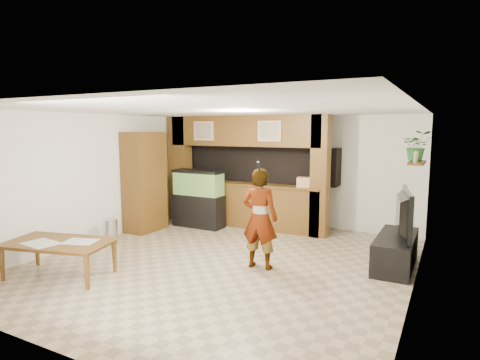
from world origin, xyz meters
The scene contains 21 objects.
floor centered at (0.00, 0.00, 0.00)m, with size 6.50×6.50×0.00m, color tan.
ceiling centered at (0.00, 0.00, 2.60)m, with size 6.50×6.50×0.00m, color white.
wall_back centered at (0.00, 3.25, 1.30)m, with size 6.00×6.00×0.00m, color white.
wall_left centered at (-3.00, 0.00, 1.30)m, with size 6.50×6.50×0.00m, color white.
wall_right centered at (3.00, 0.00, 1.30)m, with size 6.50×6.50×0.00m, color white.
partition centered at (-0.95, 2.64, 1.31)m, with size 4.20×0.99×2.60m.
wall_clock centered at (-2.97, 1.00, 1.90)m, with size 0.05×0.25×0.25m.
wall_shelf centered at (2.85, 1.95, 1.70)m, with size 0.25×0.90×0.04m, color brown.
pantry_cabinet centered at (-2.70, 1.10, 1.12)m, with size 0.56×0.91×2.23m, color brown.
trash_can centered at (-2.56, -0.10, 0.26)m, with size 0.28×0.28×0.51m, color #B2B2B7.
aquarium centered at (-1.82, 1.95, 0.66)m, with size 1.21×0.46×1.34m.
tv_stand centered at (2.65, 1.17, 0.26)m, with size 0.58×1.58×0.53m, color black.
television centered at (2.65, 1.17, 0.92)m, with size 1.35×0.18×0.78m, color black.
photo_frame centered at (2.85, 1.62, 1.82)m, with size 0.03×0.15×0.20m, color tan.
potted_plant centered at (2.82, 2.12, 1.99)m, with size 0.49×0.43×0.55m, color #245B27.
person centered at (0.66, 0.06, 0.84)m, with size 0.61×0.40×1.67m, color tan.
microphone centered at (0.71, -0.10, 1.71)m, with size 0.03×0.03×0.15m, color black.
dining_table centered at (-1.91, -1.80, 0.28)m, with size 1.61×0.90×0.57m, color brown.
newspaper_a centered at (-2.05, -1.99, 0.57)m, with size 0.53×0.39×0.01m, color silver.
newspaper_b centered at (-1.60, -1.64, 0.57)m, with size 0.48×0.35×0.01m, color silver.
counter_box centered at (0.61, 2.45, 1.15)m, with size 0.33×0.22×0.22m, color tan.
Camera 1 is at (3.39, -5.79, 2.29)m, focal length 30.00 mm.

